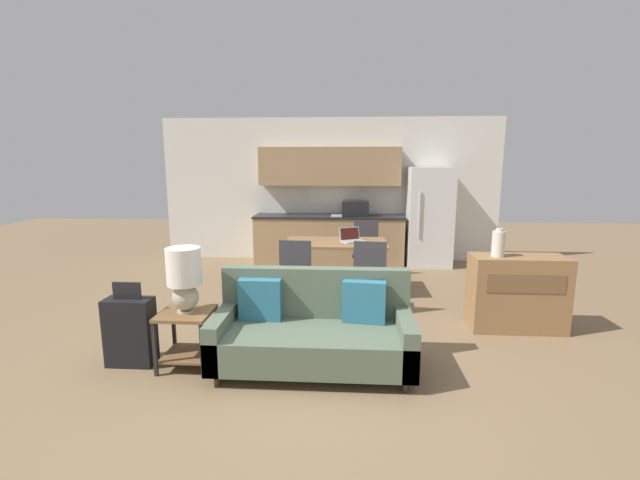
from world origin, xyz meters
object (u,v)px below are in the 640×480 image
Objects in this scene: dining_table at (336,246)px; couch at (313,331)px; credenza at (517,293)px; side_table at (187,329)px; dining_chair_near_right at (370,274)px; suitcase at (130,331)px; table_lamp at (184,276)px; vase at (498,243)px; dining_chair_far_right at (366,248)px; laptop at (352,238)px; dining_chair_near_left at (297,272)px; refrigerator at (429,217)px.

dining_table is 2.32m from couch.
side_table is at bearing -161.88° from credenza.
credenza is at bearing 25.04° from couch.
dining_chair_near_right reaches higher than suitcase.
dining_chair_near_right is (1.77, 1.56, 0.15)m from side_table.
dining_table is 2.73× the size of side_table.
table_lamp is 1.91× the size of vase.
dining_chair_far_right is at bearing 59.31° from dining_table.
credenza is 2.30m from laptop.
dining_chair_far_right is (1.79, 3.15, 0.15)m from side_table.
table_lamp is at bearing 65.55° from dining_chair_near_left.
laptop is at bearing -125.91° from dining_chair_near_left.
refrigerator reaches higher than dining_table.
dining_chair_near_left is at bearing 5.57° from dining_chair_near_right.
credenza is 2.60m from dining_chair_near_left.
table_lamp is at bearing 0.07° from suitcase.
refrigerator reaches higher than laptop.
dining_table is 2.45m from credenza.
credenza is (2.23, 1.04, 0.09)m from couch.
credenza is 1.11× the size of dining_chair_far_right.
vase is 2.40m from dining_chair_near_left.
dining_chair_near_left is at bearing -120.48° from dining_table.
laptop reaches higher than dining_table.
couch is at bearing 74.28° from dining_chair_near_right.
vase is at bearing 19.15° from table_lamp.
credenza is (3.41, 1.12, 0.07)m from side_table.
credenza is (2.09, -1.25, -0.26)m from dining_table.
table_lamp is 0.64× the size of dining_chair_far_right.
credenza is 1.11× the size of dining_chair_near_right.
side_table is 3.59m from credenza.
credenza is (3.40, 1.12, -0.44)m from table_lamp.
dining_table is 2.25m from vase.
credenza is 2.58× the size of laptop.
table_lamp is at bearing -117.09° from dining_chair_far_right.
side_table is 0.51m from table_lamp.
refrigerator is 2.27m from laptop.
couch is at bearing 106.07° from dining_chair_near_left.
couch is at bearing 2.55° from suitcase.
side_table is 0.66× the size of suitcase.
refrigerator reaches higher than table_lamp.
vase is (0.18, -3.09, 0.11)m from refrigerator.
couch is at bearing -113.55° from refrigerator.
refrigerator is at bearing 93.42° from vase.
refrigerator is at bearing 98.22° from credenza.
couch is 1.61m from dining_chair_near_right.
side_table is at bearing -117.23° from dining_chair_far_right.
suitcase is (-3.95, -1.12, -0.10)m from credenza.
dining_chair_far_right is 1.59m from dining_chair_near_right.
laptop reaches higher than suitcase.
dining_chair_near_left is (-2.30, 0.48, -0.49)m from vase.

